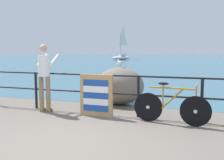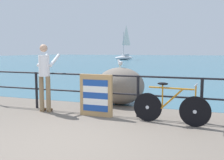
{
  "view_description": "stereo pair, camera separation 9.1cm",
  "coord_description": "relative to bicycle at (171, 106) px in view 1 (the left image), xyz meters",
  "views": [
    {
      "loc": [
        2.1,
        -3.87,
        1.61
      ],
      "look_at": [
        -0.08,
        2.53,
        0.84
      ],
      "focal_mm": 40.94,
      "sensor_mm": 36.0,
      "label": 1
    },
    {
      "loc": [
        2.18,
        -3.84,
        1.61
      ],
      "look_at": [
        -0.08,
        2.53,
        0.84
      ],
      "focal_mm": 40.94,
      "sensor_mm": 36.0,
      "label": 2
    }
  ],
  "objects": [
    {
      "name": "person_at_railing",
      "position": [
        -3.27,
        0.07,
        0.6
      ],
      "size": [
        0.47,
        0.65,
        1.78
      ],
      "rotation": [
        0.0,
        0.0,
        1.63
      ],
      "color": "#8C7251",
      "rests_on": "ground_plane"
    },
    {
      "name": "sailboat",
      "position": [
        -12.64,
        38.33,
        0.32
      ],
      "size": [
        3.08,
        4.53,
        6.16
      ],
      "rotation": [
        0.0,
        0.0,
        4.26
      ],
      "color": "white",
      "rests_on": "sea_surface"
    },
    {
      "name": "ground_plane",
      "position": [
        -1.56,
        18.22,
        -0.44
      ],
      "size": [
        120.0,
        120.0,
        0.1
      ],
      "primitive_type": "cube",
      "color": "#6B6056"
    },
    {
      "name": "seagull",
      "position": [
        -1.73,
        1.76,
        0.86
      ],
      "size": [
        0.27,
        0.31,
        0.23
      ],
      "rotation": [
        0.0,
        0.0,
        2.25
      ],
      "color": "gold",
      "rests_on": "breakwater_boulder_main"
    },
    {
      "name": "bicycle",
      "position": [
        0.0,
        0.0,
        0.0
      ],
      "size": [
        1.7,
        0.48,
        0.92
      ],
      "rotation": [
        0.0,
        0.0,
        -0.09
      ],
      "color": "black",
      "rests_on": "ground_plane"
    },
    {
      "name": "sea_surface",
      "position": [
        -1.56,
        46.47,
        -0.39
      ],
      "size": [
        120.0,
        90.0,
        0.01
      ],
      "primitive_type": "cube",
      "color": "#38667A",
      "rests_on": "ground_plane"
    },
    {
      "name": "folded_deckchair_stack",
      "position": [
        -1.82,
        0.1,
        0.13
      ],
      "size": [
        0.84,
        0.1,
        1.04
      ],
      "color": "tan",
      "rests_on": "ground_plane"
    },
    {
      "name": "breakwater_boulder_main",
      "position": [
        -1.7,
        1.67,
        0.17
      ],
      "size": [
        1.48,
        1.28,
        1.11
      ],
      "color": "slate",
      "rests_on": "ground"
    },
    {
      "name": "promenade_railing",
      "position": [
        -1.56,
        0.35,
        0.25
      ],
      "size": [
        7.38,
        0.07,
        1.02
      ],
      "color": "black",
      "rests_on": "ground_plane"
    }
  ]
}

